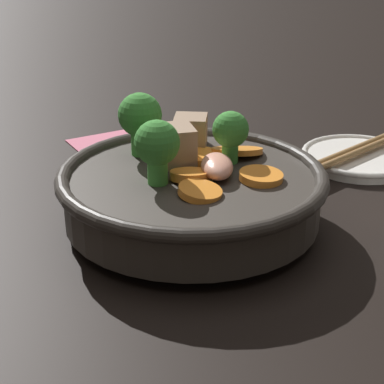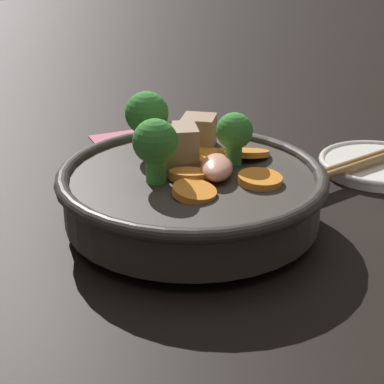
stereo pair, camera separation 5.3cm
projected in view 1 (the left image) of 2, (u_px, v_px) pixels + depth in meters
ground_plane at (192, 227)px, 0.55m from camera, size 3.00×3.00×0.00m
stirfry_bowl at (191, 187)px, 0.53m from camera, size 0.22×0.22×0.10m
side_saucer at (359, 157)px, 0.68m from camera, size 0.12×0.12×0.01m
napkin at (115, 148)px, 0.72m from camera, size 0.11×0.08×0.00m
chopsticks_pair at (360, 149)px, 0.67m from camera, size 0.07×0.24×0.01m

